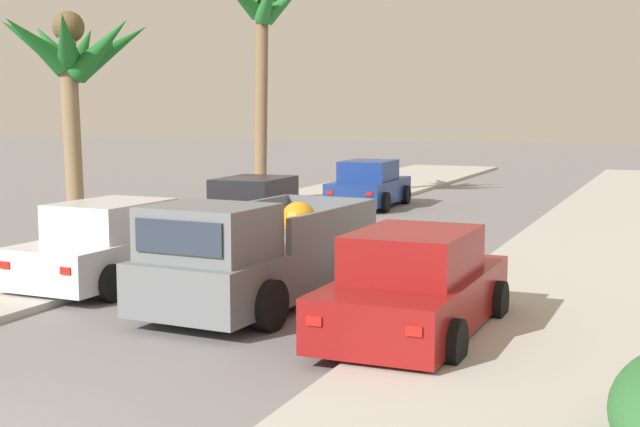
{
  "coord_description": "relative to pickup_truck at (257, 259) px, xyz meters",
  "views": [
    {
      "loc": [
        6.59,
        -5.36,
        3.21
      ],
      "look_at": [
        0.08,
        10.21,
        1.2
      ],
      "focal_mm": 49.34,
      "sensor_mm": 36.0,
      "label": 1
    }
  ],
  "objects": [
    {
      "name": "sidewalk_left",
      "position": [
        -5.3,
        4.74,
        -0.72
      ],
      "size": [
        4.6,
        60.0,
        0.12
      ],
      "primitive_type": "cube",
      "color": "#B2AFA8",
      "rests_on": "ground"
    },
    {
      "name": "sidewalk_right",
      "position": [
        4.9,
        4.74,
        -0.72
      ],
      "size": [
        4.6,
        60.0,
        0.12
      ],
      "primitive_type": "cube",
      "color": "#B2AFA8",
      "rests_on": "ground"
    },
    {
      "name": "curb_left",
      "position": [
        -4.4,
        4.74,
        -0.73
      ],
      "size": [
        0.16,
        60.0,
        0.1
      ],
      "primitive_type": "cube",
      "color": "silver",
      "rests_on": "ground"
    },
    {
      "name": "curb_right",
      "position": [
        4.0,
        4.74,
        -0.73
      ],
      "size": [
        0.16,
        60.0,
        0.1
      ],
      "primitive_type": "cube",
      "color": "silver",
      "rests_on": "ground"
    },
    {
      "name": "pickup_truck",
      "position": [
        0.0,
        0.0,
        0.0
      ],
      "size": [
        2.45,
        5.32,
        1.8
      ],
      "color": "slate",
      "rests_on": "ground"
    },
    {
      "name": "car_left_near",
      "position": [
        2.94,
        -0.91,
        -0.07
      ],
      "size": [
        2.06,
        4.27,
        1.54
      ],
      "color": "maroon",
      "rests_on": "ground"
    },
    {
      "name": "car_right_near",
      "position": [
        -3.25,
        0.65,
        -0.07
      ],
      "size": [
        2.12,
        4.3,
        1.54
      ],
      "color": "silver",
      "rests_on": "ground"
    },
    {
      "name": "car_left_mid",
      "position": [
        -3.21,
        14.57,
        -0.07
      ],
      "size": [
        2.18,
        4.33,
        1.54
      ],
      "color": "navy",
      "rests_on": "ground"
    },
    {
      "name": "car_right_mid",
      "position": [
        -3.42,
        6.72,
        -0.07
      ],
      "size": [
        2.14,
        4.31,
        1.54
      ],
      "color": "black",
      "rests_on": "ground"
    },
    {
      "name": "palm_tree_right_fore",
      "position": [
        -7.0,
        14.27,
        5.49
      ],
      "size": [
        3.92,
        3.69,
        7.77
      ],
      "color": "brown",
      "rests_on": "ground"
    },
    {
      "name": "palm_tree_left_mid",
      "position": [
        -6.69,
        3.95,
        3.57
      ],
      "size": [
        3.53,
        3.67,
        5.43
      ],
      "color": "#846B4C",
      "rests_on": "ground"
    }
  ]
}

